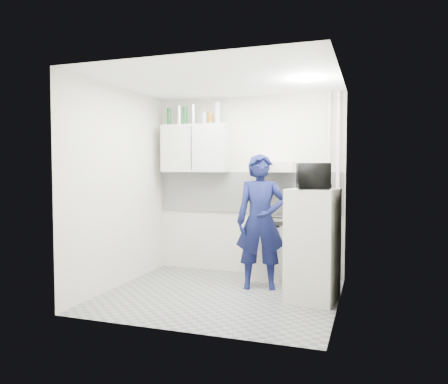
% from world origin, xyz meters
% --- Properties ---
extents(floor, '(2.80, 2.80, 0.00)m').
position_xyz_m(floor, '(0.00, 0.00, 0.00)').
color(floor, gray).
rests_on(floor, ground).
extents(ceiling, '(2.80, 2.80, 0.00)m').
position_xyz_m(ceiling, '(0.00, 0.00, 2.60)').
color(ceiling, white).
rests_on(ceiling, wall_back).
extents(wall_back, '(2.80, 0.00, 2.80)m').
position_xyz_m(wall_back, '(0.00, 1.25, 1.30)').
color(wall_back, beige).
rests_on(wall_back, floor).
extents(wall_left, '(0.00, 2.60, 2.60)m').
position_xyz_m(wall_left, '(-1.40, 0.00, 1.30)').
color(wall_left, beige).
rests_on(wall_left, floor).
extents(wall_right, '(0.00, 2.60, 2.60)m').
position_xyz_m(wall_right, '(1.40, 0.00, 1.30)').
color(wall_right, beige).
rests_on(wall_right, floor).
extents(person, '(0.72, 0.56, 1.74)m').
position_xyz_m(person, '(0.39, 0.48, 0.87)').
color(person, '#0E133B').
rests_on(person, floor).
extents(stove, '(0.47, 0.47, 0.76)m').
position_xyz_m(stove, '(0.35, 1.00, 0.38)').
color(stove, silver).
rests_on(stove, floor).
extents(fridge, '(0.61, 0.61, 1.31)m').
position_xyz_m(fridge, '(1.10, 0.14, 0.66)').
color(fridge, silver).
rests_on(fridge, floor).
extents(stove_top, '(0.45, 0.45, 0.03)m').
position_xyz_m(stove_top, '(0.35, 1.00, 0.77)').
color(stove_top, black).
rests_on(stove_top, stove).
extents(saucepan, '(0.18, 0.18, 0.10)m').
position_xyz_m(saucepan, '(0.35, 1.01, 0.83)').
color(saucepan, silver).
rests_on(saucepan, stove_top).
extents(microwave, '(0.60, 0.47, 0.30)m').
position_xyz_m(microwave, '(1.10, 0.14, 1.46)').
color(microwave, black).
rests_on(microwave, fridge).
extents(bottle_a, '(0.06, 0.06, 0.26)m').
position_xyz_m(bottle_a, '(-1.19, 1.07, 2.33)').
color(bottle_a, '#144C1E').
rests_on(bottle_a, upper_cabinet).
extents(bottle_b, '(0.07, 0.07, 0.29)m').
position_xyz_m(bottle_b, '(-1.02, 1.07, 2.34)').
color(bottle_b, silver).
rests_on(bottle_b, upper_cabinet).
extents(bottle_c, '(0.07, 0.07, 0.27)m').
position_xyz_m(bottle_c, '(-0.93, 1.07, 2.34)').
color(bottle_c, '#144C1E').
rests_on(bottle_c, upper_cabinet).
extents(bottle_d, '(0.07, 0.07, 0.30)m').
position_xyz_m(bottle_d, '(-0.79, 1.07, 2.35)').
color(bottle_d, silver).
rests_on(bottle_d, upper_cabinet).
extents(canister_a, '(0.07, 0.07, 0.17)m').
position_xyz_m(canister_a, '(-0.61, 1.07, 2.29)').
color(canister_a, '#B2B7BC').
rests_on(canister_a, upper_cabinet).
extents(canister_b, '(0.09, 0.09, 0.17)m').
position_xyz_m(canister_b, '(-0.52, 1.07, 2.29)').
color(canister_b, brown).
rests_on(canister_b, upper_cabinet).
extents(bottle_e, '(0.08, 0.08, 0.32)m').
position_xyz_m(bottle_e, '(-0.41, 1.07, 2.36)').
color(bottle_e, '#B2B7BC').
rests_on(bottle_e, upper_cabinet).
extents(upper_cabinet, '(1.00, 0.35, 0.70)m').
position_xyz_m(upper_cabinet, '(-0.75, 1.07, 1.85)').
color(upper_cabinet, silver).
rests_on(upper_cabinet, wall_back).
extents(range_hood, '(0.60, 0.50, 0.14)m').
position_xyz_m(range_hood, '(0.45, 1.00, 1.57)').
color(range_hood, silver).
rests_on(range_hood, wall_back).
extents(backsplash, '(2.74, 0.03, 0.60)m').
position_xyz_m(backsplash, '(0.00, 1.24, 1.20)').
color(backsplash, white).
rests_on(backsplash, wall_back).
extents(pipe_a, '(0.05, 0.05, 2.60)m').
position_xyz_m(pipe_a, '(1.30, 1.17, 1.30)').
color(pipe_a, silver).
rests_on(pipe_a, floor).
extents(pipe_b, '(0.04, 0.04, 2.60)m').
position_xyz_m(pipe_b, '(1.18, 1.17, 1.30)').
color(pipe_b, silver).
rests_on(pipe_b, floor).
extents(ceiling_spot_fixture, '(0.10, 0.10, 0.02)m').
position_xyz_m(ceiling_spot_fixture, '(1.00, 0.20, 2.57)').
color(ceiling_spot_fixture, white).
rests_on(ceiling_spot_fixture, ceiling).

